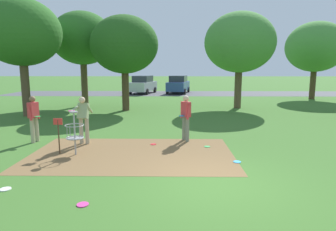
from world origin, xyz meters
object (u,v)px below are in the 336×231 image
object	(u,v)px
frisbee_far_left	(83,205)
frisbee_by_tee	(207,147)
player_throwing	(34,116)
tree_mid_center	(240,43)
frisbee_far_right	(5,189)
disc_golf_basket	(73,131)
tree_far_left	(316,47)
tree_near_left	(124,45)
tree_mid_left	(21,33)
player_foreground_watching	(186,115)
frisbee_near_basket	(237,162)
tree_mid_right	(82,39)
frisbee_mid_grass	(153,144)
parked_car_center_left	(178,84)
player_waiting_left	(83,117)
parked_car_leftmost	(143,85)

from	to	relation	value
frisbee_far_left	frisbee_by_tee	bearing A→B (deg)	55.61
frisbee_far_left	player_throwing	bearing A→B (deg)	123.20
frisbee_by_tee	tree_mid_center	distance (m)	11.21
frisbee_far_right	tree_mid_center	xyz separation A→B (m)	(8.18, 13.54, 4.29)
disc_golf_basket	frisbee_far_left	size ratio (longest dim) A/B	5.80
frisbee_by_tee	tree_far_left	size ratio (longest dim) A/B	0.03
tree_mid_center	tree_far_left	world-z (taller)	tree_far_left
frisbee_far_right	tree_near_left	world-z (taller)	tree_near_left
frisbee_far_right	tree_mid_left	xyz separation A→B (m)	(-4.41, 10.08, 4.56)
player_foreground_watching	frisbee_near_basket	bearing A→B (deg)	-60.86
tree_mid_right	frisbee_mid_grass	bearing A→B (deg)	-62.29
frisbee_far_left	tree_mid_right	size ratio (longest dim) A/B	0.04
player_throwing	parked_car_center_left	xyz separation A→B (m)	(5.67, 20.47, -0.05)
player_throwing	frisbee_mid_grass	xyz separation A→B (m)	(4.39, -0.30, -0.96)
player_waiting_left	parked_car_leftmost	size ratio (longest dim) A/B	0.38
disc_golf_basket	tree_mid_left	world-z (taller)	tree_mid_left
frisbee_mid_grass	tree_near_left	xyz separation A→B (m)	(-2.30, 8.41, 4.08)
frisbee_near_basket	tree_mid_left	xyz separation A→B (m)	(-10.11, 8.04, 4.56)
frisbee_far_left	parked_car_center_left	bearing A→B (deg)	84.61
tree_near_left	tree_mid_center	xyz separation A→B (m)	(7.36, 1.17, 0.22)
tree_near_left	parked_car_center_left	world-z (taller)	tree_near_left
tree_near_left	player_foreground_watching	bearing A→B (deg)	-66.03
player_foreground_watching	frisbee_far_right	bearing A→B (deg)	-133.33
tree_far_left	frisbee_far_right	bearing A→B (deg)	-129.40
frisbee_far_right	tree_mid_center	world-z (taller)	tree_mid_center
tree_mid_right	frisbee_far_right	bearing A→B (deg)	-80.54
frisbee_by_tee	tree_far_left	world-z (taller)	tree_far_left
frisbee_far_left	frisbee_far_right	size ratio (longest dim) A/B	0.96
frisbee_far_left	frisbee_far_right	world-z (taller)	same
disc_golf_basket	tree_mid_center	bearing A→B (deg)	55.27
frisbee_by_tee	tree_mid_left	size ratio (longest dim) A/B	0.03
player_waiting_left	frisbee_by_tee	bearing A→B (deg)	-4.75
tree_near_left	tree_far_left	distance (m)	16.47
tree_mid_left	parked_car_center_left	distance (m)	17.49
player_waiting_left	parked_car_leftmost	xyz separation A→B (m)	(0.09, 20.36, -0.06)
player_throwing	frisbee_near_basket	world-z (taller)	player_throwing
tree_mid_center	parked_car_center_left	distance (m)	12.29
frisbee_by_tee	frisbee_far_right	distance (m)	6.22
frisbee_by_tee	parked_car_center_left	distance (m)	21.08
frisbee_by_tee	frisbee_far_left	world-z (taller)	same
frisbee_mid_grass	disc_golf_basket	bearing A→B (deg)	-152.91
tree_mid_right	tree_far_left	xyz separation A→B (m)	(18.20, 4.74, -0.28)
frisbee_near_basket	tree_mid_right	xyz separation A→B (m)	(-8.11, 12.45, 4.65)
disc_golf_basket	player_throwing	size ratio (longest dim) A/B	0.81
frisbee_far_right	tree_near_left	distance (m)	13.05
frisbee_far_right	tree_mid_right	bearing A→B (deg)	99.46
frisbee_near_basket	parked_car_center_left	world-z (taller)	parked_car_center_left
frisbee_near_basket	tree_far_left	size ratio (longest dim) A/B	0.03
player_throwing	frisbee_near_basket	xyz separation A→B (m)	(6.97, -2.23, -0.96)
player_waiting_left	frisbee_near_basket	distance (m)	5.56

